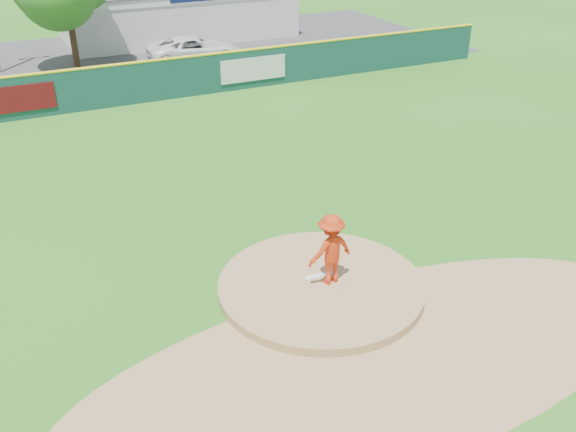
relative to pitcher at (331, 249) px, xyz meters
name	(u,v)px	position (x,y,z in m)	size (l,w,h in m)	color
ground	(321,290)	(-0.24, 0.04, -1.23)	(120.00, 120.00, 0.00)	#286B19
pitchers_mound	(321,290)	(-0.24, 0.04, -1.23)	(5.50, 5.50, 0.50)	#9E774C
pitching_rubber	(316,276)	(-0.24, 0.34, -0.96)	(0.60, 0.15, 0.04)	white
infield_dirt_arc	(383,357)	(-0.24, -2.96, -1.23)	(15.40, 15.40, 0.01)	#9E774C
parking_lot	(107,61)	(-0.24, 27.04, -1.22)	(44.00, 16.00, 0.02)	#38383A
pitcher	(331,249)	(0.00, 0.00, 0.00)	(1.27, 0.73, 1.97)	red
van	(194,50)	(4.40, 24.28, -0.45)	(2.54, 5.50, 1.53)	white
pool_building_grp	(176,11)	(5.76, 32.03, 0.43)	(15.20, 8.20, 3.31)	silver
fence_banners	(142,83)	(-0.32, 17.96, -0.23)	(15.28, 0.04, 1.20)	#5C0D11
outfield_fence	(143,81)	(-0.24, 18.04, -0.14)	(40.00, 0.14, 2.07)	#123D37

